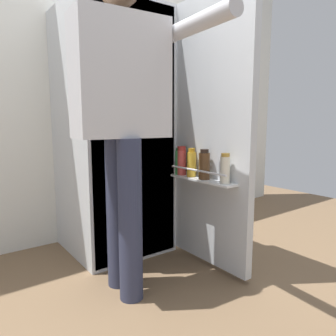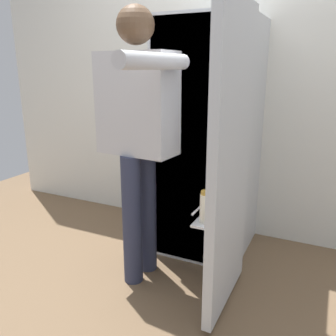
{
  "view_description": "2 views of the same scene",
  "coord_description": "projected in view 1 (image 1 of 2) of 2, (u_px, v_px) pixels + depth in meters",
  "views": [
    {
      "loc": [
        -1.0,
        -1.43,
        0.91
      ],
      "look_at": [
        -0.01,
        -0.09,
        0.66
      ],
      "focal_mm": 33.64,
      "sensor_mm": 36.0,
      "label": 1
    },
    {
      "loc": [
        0.81,
        -1.8,
        1.32
      ],
      "look_at": [
        -0.03,
        -0.04,
        0.76
      ],
      "focal_mm": 37.49,
      "sensor_mm": 36.0,
      "label": 2
    }
  ],
  "objects": [
    {
      "name": "person",
      "position": [
        123.0,
        103.0,
        1.56
      ],
      "size": [
        0.56,
        0.8,
        1.66
      ],
      "color": "#2D334C",
      "rests_on": "ground_plane"
    },
    {
      "name": "kitchen_wall",
      "position": [
        88.0,
        71.0,
        2.43
      ],
      "size": [
        4.4,
        0.1,
        2.6
      ],
      "primitive_type": "cube",
      "color": "silver",
      "rests_on": "ground_plane"
    },
    {
      "name": "ground_plane",
      "position": [
        160.0,
        276.0,
        1.86
      ],
      "size": [
        5.57,
        5.57,
        0.0
      ],
      "primitive_type": "plane",
      "color": "brown"
    },
    {
      "name": "refrigerator",
      "position": [
        119.0,
        134.0,
        2.17
      ],
      "size": [
        0.68,
        1.28,
        1.65
      ],
      "color": "silver",
      "rests_on": "ground_plane"
    }
  ]
}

